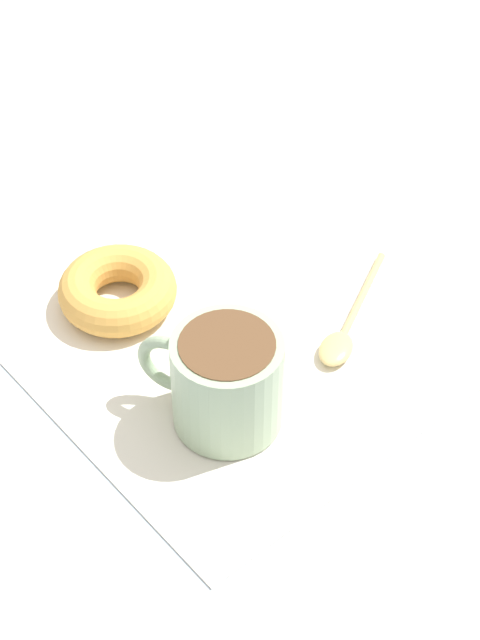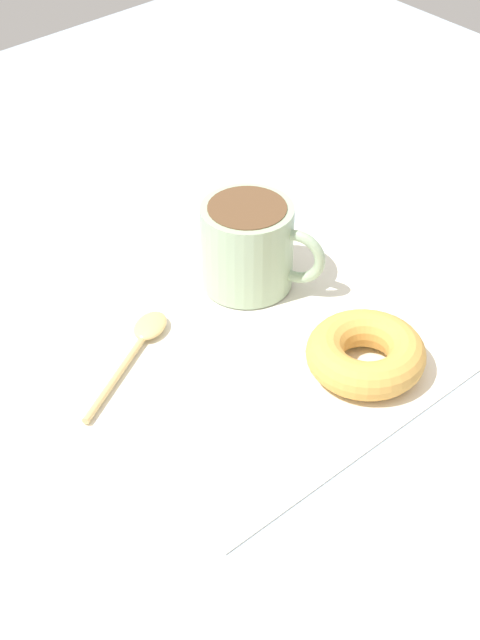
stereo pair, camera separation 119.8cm
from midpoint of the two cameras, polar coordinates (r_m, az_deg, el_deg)
name	(u,v)px [view 1 (the left image)]	position (r cm, az deg, el deg)	size (l,w,h in cm)	color
ground_plane	(227,340)	(57.50, -3.18, -48.08)	(120.00, 120.00, 2.00)	#99A8B7
napkin	(240,340)	(56.40, -1.82, -49.29)	(29.80, 29.80, 0.30)	white
coffee_cup	(225,380)	(53.60, -4.40, -57.60)	(9.99, 7.64, 7.47)	#9EB793
donut	(118,290)	(55.60, -15.41, -44.47)	(9.13, 9.13, 2.95)	gold
spoon	(344,333)	(56.21, 10.26, -48.66)	(7.55, 12.31, 0.90)	#D8B772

